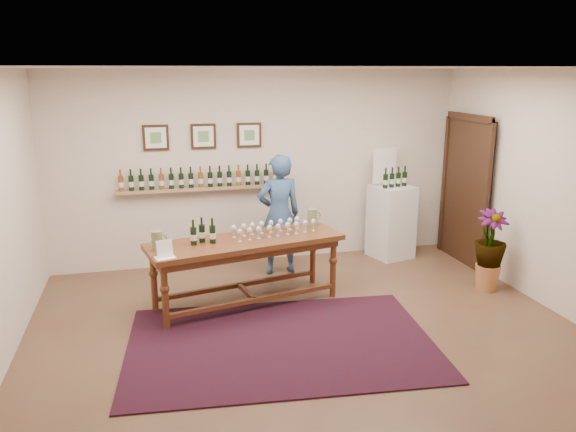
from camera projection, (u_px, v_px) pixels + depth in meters
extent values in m
plane|color=brown|center=(306.00, 330.00, 6.18)|extent=(6.00, 6.00, 0.00)
plane|color=beige|center=(260.00, 168.00, 8.17)|extent=(6.00, 0.00, 6.00)
plane|color=beige|center=(418.00, 299.00, 3.48)|extent=(6.00, 0.00, 6.00)
plane|color=beige|center=(554.00, 192.00, 6.54)|extent=(0.00, 5.00, 5.00)
plane|color=silver|center=(308.00, 68.00, 5.47)|extent=(6.00, 6.00, 0.00)
cube|color=tan|center=(206.00, 188.00, 7.96)|extent=(2.50, 0.16, 0.04)
cube|color=black|center=(468.00, 192.00, 8.21)|extent=(0.10, 1.00, 2.10)
cube|color=black|center=(464.00, 192.00, 8.19)|extent=(0.04, 1.12, 2.22)
cube|color=black|center=(156.00, 138.00, 7.69)|extent=(0.35, 0.03, 0.35)
cube|color=white|center=(156.00, 138.00, 7.67)|extent=(0.28, 0.01, 0.28)
cube|color=#65984C|center=(156.00, 138.00, 7.67)|extent=(0.15, 0.00, 0.15)
cube|color=black|center=(203.00, 136.00, 7.84)|extent=(0.35, 0.03, 0.35)
cube|color=white|center=(203.00, 136.00, 7.82)|extent=(0.28, 0.01, 0.28)
cube|color=#65984C|center=(204.00, 136.00, 7.82)|extent=(0.15, 0.00, 0.15)
cube|color=black|center=(249.00, 135.00, 7.99)|extent=(0.35, 0.03, 0.35)
cube|color=white|center=(249.00, 135.00, 7.98)|extent=(0.28, 0.01, 0.28)
cube|color=#65984C|center=(249.00, 135.00, 7.97)|extent=(0.15, 0.00, 0.15)
cube|color=#440C0C|center=(281.00, 343.00, 5.87)|extent=(3.35, 2.40, 0.02)
cube|color=#482812|center=(246.00, 242.00, 6.69)|extent=(2.44, 1.21, 0.06)
cube|color=#482812|center=(246.00, 248.00, 6.71)|extent=(2.29, 1.06, 0.11)
cylinder|color=#482812|center=(165.00, 297.00, 6.11)|extent=(0.09, 0.09, 0.76)
cylinder|color=#482812|center=(333.00, 268.00, 7.01)|extent=(0.09, 0.09, 0.76)
cylinder|color=#482812|center=(154.00, 281.00, 6.57)|extent=(0.09, 0.09, 0.76)
cylinder|color=#482812|center=(313.00, 256.00, 7.47)|extent=(0.09, 0.09, 0.76)
cube|color=#482812|center=(255.00, 300.00, 6.62)|extent=(2.09, 0.49, 0.05)
cube|color=#482812|center=(239.00, 285.00, 7.08)|extent=(2.09, 0.49, 0.05)
cube|color=#482812|center=(247.00, 292.00, 6.85)|extent=(0.16, 0.53, 0.05)
cube|color=white|center=(165.00, 249.00, 6.01)|extent=(0.24, 0.20, 0.19)
cube|color=silver|center=(391.00, 222.00, 8.50)|extent=(0.67, 0.67, 1.10)
cube|color=white|center=(385.00, 166.00, 8.41)|extent=(0.41, 0.13, 0.58)
cone|color=#B1693B|center=(487.00, 277.00, 7.29)|extent=(0.32, 0.32, 0.34)
imported|color=#203C18|center=(490.00, 243.00, 7.17)|extent=(0.50, 0.50, 0.59)
imported|color=#314D74|center=(279.00, 215.00, 7.75)|extent=(0.63, 0.43, 1.68)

